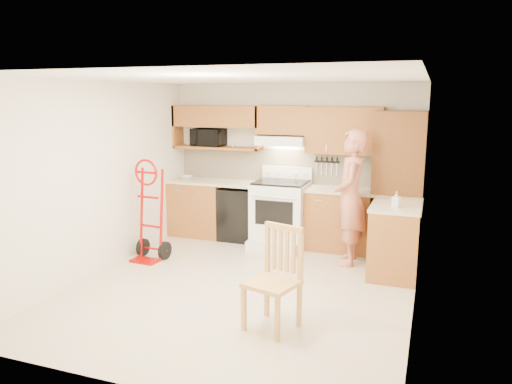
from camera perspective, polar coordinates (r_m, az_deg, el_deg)
The scene contains 28 objects.
floor at distance 6.12m, azimuth -1.63°, elevation -11.12°, with size 4.00×4.50×0.02m, color #C0B4A1.
ceiling at distance 5.67m, azimuth -1.77°, elevation 13.19°, with size 4.00×4.50×0.02m, color white.
wall_back at distance 7.88m, azimuth 4.38°, elevation 3.38°, with size 4.00×0.02×2.50m, color beige.
wall_front at distance 3.81m, azimuth -14.39°, elevation -5.28°, with size 4.00×0.02×2.50m, color beige.
wall_left at distance 6.76m, azimuth -17.76°, elevation 1.60°, with size 0.02×4.50×2.50m, color beige.
wall_right at distance 5.37m, azimuth 18.67°, elevation -0.80°, with size 0.02×4.50×2.50m, color beige.
backsplash at distance 7.86m, azimuth 4.33°, elevation 3.00°, with size 3.92×0.03×0.55m, color beige.
lower_cab_left at distance 8.29m, azimuth -6.66°, elevation -1.90°, with size 0.90×0.60×0.90m, color #A05F31.
dishwasher at distance 8.00m, azimuth -1.84°, elevation -2.50°, with size 0.60×0.60×0.85m, color black.
lower_cab_right at distance 7.55m, azimuth 9.73°, elevation -3.27°, with size 1.14×0.60×0.90m, color #A05F31.
countertop_left at distance 8.07m, azimuth -4.83°, elevation 1.18°, with size 1.50×0.63×0.04m, color #C3B597.
countertop_right at distance 7.45m, azimuth 9.85°, elevation 0.23°, with size 1.14×0.63×0.04m, color #C3B597.
cab_return_right at distance 6.69m, azimuth 15.86°, elevation -5.42°, with size 0.60×1.00×0.90m, color #A05F31.
countertop_return at distance 6.57m, azimuth 16.08°, elevation -1.49°, with size 0.63×1.00×0.04m, color #C3B597.
pantry_tall at distance 7.34m, azimuth 16.20°, elevation 0.81°, with size 0.70×0.60×2.10m, color brown.
upper_cab_left at distance 8.08m, azimuth -4.55°, elevation 8.76°, with size 1.50×0.33×0.34m, color #A05F31.
upper_shelf_mw at distance 8.12m, azimuth -4.50°, elevation 5.17°, with size 1.50×0.33×0.04m, color #A05F31.
upper_cab_center at distance 7.68m, azimuth 3.23°, elevation 8.37°, with size 0.76×0.33×0.44m, color #A05F31.
upper_cab_right at distance 7.47m, azimuth 10.26°, elevation 7.06°, with size 1.14×0.33×0.70m, color #A05F31.
range_hood at distance 7.64m, azimuth 3.06°, elevation 6.02°, with size 0.76×0.46×0.14m, color white.
knife_strip at distance 7.70m, azimuth 8.22°, elevation 3.04°, with size 0.40×0.05×0.29m, color black, non-canonical shape.
microwave at distance 8.17m, azimuth -5.56°, elevation 6.35°, with size 0.52×0.35×0.29m, color black.
range at distance 7.56m, azimuth 2.76°, elevation -1.92°, with size 0.82×1.07×1.20m, color white, non-canonical shape.
person at distance 6.83m, azimuth 10.93°, elevation -0.66°, with size 0.68×0.45×1.87m, color #C06C55.
hand_truck at distance 7.08m, azimuth -12.48°, elevation -2.66°, with size 0.51×0.47×1.31m, color #A80704, non-canonical shape.
dining_chair at distance 4.93m, azimuth 1.88°, elevation -10.13°, with size 0.46×0.51×1.03m, color #E1AE5D, non-canonical shape.
soap_bottle at distance 6.35m, azimuth 16.00°, elevation -0.82°, with size 0.09×0.09×0.20m, color white.
bowl at distance 8.29m, azimuth -8.07°, elevation 1.70°, with size 0.21×0.21×0.05m, color white.
Camera 1 is at (2.09, -5.26, 2.30)m, focal length 34.38 mm.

